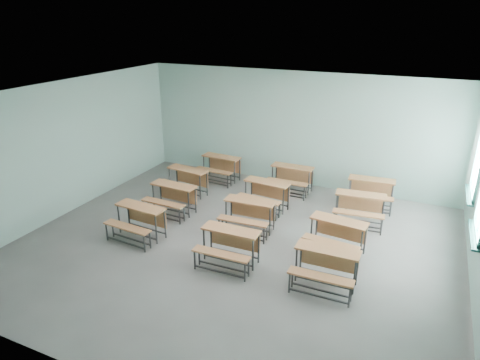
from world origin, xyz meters
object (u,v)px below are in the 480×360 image
object	(u,v)px
desk_unit_r1c0	(172,195)
desk_unit_r0c2	(326,263)
desk_unit_r1c1	(248,212)
desk_unit_r1c2	(337,232)
desk_unit_r3c0	(220,165)
desk_unit_r0c0	(138,218)
desk_unit_r2c2	(360,205)
desk_unit_r2c1	(265,192)
desk_unit_r2c0	(186,178)
desk_unit_r0c1	(229,242)
desk_unit_r3c2	(371,189)
desk_unit_r3c1	(291,175)

from	to	relation	value
desk_unit_r1c0	desk_unit_r0c2	bearing A→B (deg)	-16.77
desk_unit_r1c0	desk_unit_r1c1	world-z (taller)	same
desk_unit_r1c2	desk_unit_r3c0	world-z (taller)	same
desk_unit_r0c0	desk_unit_r2c2	distance (m)	5.06
desk_unit_r1c1	desk_unit_r2c1	world-z (taller)	same
desk_unit_r2c0	desk_unit_r3c0	bearing A→B (deg)	83.39
desk_unit_r2c1	desk_unit_r0c1	bearing A→B (deg)	-78.22
desk_unit_r2c1	desk_unit_r2c0	bearing A→B (deg)	-173.47
desk_unit_r2c2	desk_unit_r3c2	distance (m)	1.09
desk_unit_r3c2	desk_unit_r3c1	bearing A→B (deg)	173.33
desk_unit_r2c0	desk_unit_r3c0	world-z (taller)	same
desk_unit_r1c0	desk_unit_r1c2	distance (m)	4.12
desk_unit_r1c0	desk_unit_r2c1	world-z (taller)	same
desk_unit_r3c1	desk_unit_r1c1	bearing A→B (deg)	-92.89
desk_unit_r1c0	desk_unit_r3c0	xyz separation A→B (m)	(0.07, 2.46, 0.00)
desk_unit_r0c1	desk_unit_r2c1	bearing A→B (deg)	94.86
desk_unit_r0c0	desk_unit_r1c0	distance (m)	1.35
desk_unit_r0c2	desk_unit_r1c0	world-z (taller)	same
desk_unit_r1c2	desk_unit_r2c0	size ratio (longest dim) A/B	0.98
desk_unit_r2c0	desk_unit_r1c1	bearing A→B (deg)	-18.96
desk_unit_r2c0	desk_unit_r0c2	bearing A→B (deg)	-21.99
desk_unit_r3c1	desk_unit_r3c2	world-z (taller)	same
desk_unit_r0c1	desk_unit_r2c0	bearing A→B (deg)	133.41
desk_unit_r2c2	desk_unit_r0c2	bearing A→B (deg)	-98.27
desk_unit_r3c0	desk_unit_r3c2	distance (m)	4.32
desk_unit_r2c1	desk_unit_r3c0	xyz separation A→B (m)	(-1.94, 1.32, 0.00)
desk_unit_r1c0	desk_unit_r2c2	world-z (taller)	same
desk_unit_r0c0	desk_unit_r0c2	xyz separation A→B (m)	(4.17, -0.09, 0.00)
desk_unit_r1c2	desk_unit_r2c0	xyz separation A→B (m)	(-4.39, 1.33, 0.00)
desk_unit_r0c2	desk_unit_r3c2	xyz separation A→B (m)	(0.20, 3.87, 0.00)
desk_unit_r0c2	desk_unit_r1c2	distance (m)	1.23
desk_unit_r1c0	desk_unit_r3c2	bearing A→B (deg)	31.20
desk_unit_r1c1	desk_unit_r1c2	xyz separation A→B (m)	(2.02, -0.14, 0.00)
desk_unit_r2c2	desk_unit_r3c1	distance (m)	2.37
desk_unit_r2c1	desk_unit_r3c1	distance (m)	1.38
desk_unit_r1c1	desk_unit_r3c2	bearing A→B (deg)	44.59
desk_unit_r0c0	desk_unit_r1c1	xyz separation A→B (m)	(2.07, 1.27, 0.00)
desk_unit_r0c1	desk_unit_r1c1	distance (m)	1.43
desk_unit_r2c1	desk_unit_r2c2	distance (m)	2.30
desk_unit_r2c0	desk_unit_r3c0	xyz separation A→B (m)	(0.35, 1.35, 0.00)
desk_unit_r1c2	desk_unit_r3c2	size ratio (longest dim) A/B	1.01
desk_unit_r0c2	desk_unit_r2c1	distance (m)	3.39
desk_unit_r2c0	desk_unit_r1c0	bearing A→B (deg)	-68.13
desk_unit_r2c0	desk_unit_r1c2	bearing A→B (deg)	-9.04
desk_unit_r0c2	desk_unit_r3c2	bearing A→B (deg)	86.15
desk_unit_r0c1	desk_unit_r1c0	world-z (taller)	same
desk_unit_r0c0	desk_unit_r0c2	bearing A→B (deg)	2.82
desk_unit_r0c1	desk_unit_r1c2	world-z (taller)	same
desk_unit_r0c2	desk_unit_r3c1	world-z (taller)	same
desk_unit_r1c0	desk_unit_r3c1	world-z (taller)	same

